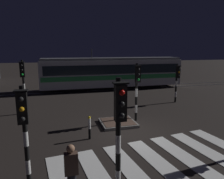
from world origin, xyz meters
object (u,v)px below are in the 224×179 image
at_px(traffic_light_corner_far_right, 177,78).
at_px(traffic_light_median_centre, 137,84).
at_px(traffic_light_corner_far_left, 23,79).
at_px(bollard_island_edge, 90,128).
at_px(tram, 113,72).
at_px(traffic_light_corner_near_left, 24,123).
at_px(traffic_light_kerb_mid_left, 119,125).
at_px(pedestrian_waiting_at_kerb, 72,174).

xyz_separation_m(traffic_light_corner_far_right, traffic_light_median_centre, (-4.60, -3.24, 0.23)).
bearing_deg(traffic_light_median_centre, traffic_light_corner_far_right, 35.15).
relative_size(traffic_light_corner_far_left, bollard_island_edge, 3.12).
height_order(traffic_light_corner_far_right, traffic_light_median_centre, traffic_light_median_centre).
relative_size(tram, bollard_island_edge, 13.30).
height_order(traffic_light_corner_far_right, tram, tram).
relative_size(traffic_light_corner_far_right, tram, 0.20).
bearing_deg(traffic_light_corner_near_left, traffic_light_median_centre, 42.30).
bearing_deg(bollard_island_edge, traffic_light_kerb_mid_left, -88.95).
bearing_deg(traffic_light_corner_far_right, traffic_light_kerb_mid_left, -128.61).
bearing_deg(pedestrian_waiting_at_kerb, traffic_light_median_centre, 54.51).
distance_m(traffic_light_kerb_mid_left, tram, 17.04).
xyz_separation_m(traffic_light_median_centre, tram, (1.34, 10.26, -0.47)).
xyz_separation_m(traffic_light_corner_near_left, traffic_light_kerb_mid_left, (2.41, -1.34, 0.21)).
xyz_separation_m(traffic_light_corner_near_left, pedestrian_waiting_at_kerb, (1.21, -0.94, -1.20)).
distance_m(traffic_light_corner_near_left, bollard_island_edge, 4.15).
distance_m(traffic_light_corner_far_right, traffic_light_median_centre, 5.63).
bearing_deg(pedestrian_waiting_at_kerb, tram, 71.13).
bearing_deg(traffic_light_corner_far_left, traffic_light_kerb_mid_left, -69.57).
bearing_deg(tram, pedestrian_waiting_at_kerb, -108.87).
bearing_deg(traffic_light_median_centre, tram, 82.53).
xyz_separation_m(traffic_light_corner_far_left, traffic_light_corner_far_right, (11.03, 0.12, -0.31)).
relative_size(tram, pedestrian_waiting_at_kerb, 8.63).
bearing_deg(pedestrian_waiting_at_kerb, traffic_light_kerb_mid_left, -18.45).
bearing_deg(traffic_light_corner_far_left, bollard_island_edge, -55.35).
relative_size(traffic_light_median_centre, pedestrian_waiting_at_kerb, 1.96).
bearing_deg(traffic_light_corner_near_left, pedestrian_waiting_at_kerb, -37.77).
relative_size(traffic_light_corner_far_right, traffic_light_kerb_mid_left, 0.87).
relative_size(traffic_light_corner_far_right, pedestrian_waiting_at_kerb, 1.76).
distance_m(tram, pedestrian_waiting_at_kerb, 17.01).
relative_size(traffic_light_corner_far_left, traffic_light_median_centre, 1.03).
bearing_deg(traffic_light_corner_far_right, traffic_light_corner_near_left, -140.82).
relative_size(traffic_light_kerb_mid_left, pedestrian_waiting_at_kerb, 2.03).
distance_m(traffic_light_corner_far_right, pedestrian_waiting_at_kerb, 12.64).
bearing_deg(traffic_light_corner_far_right, pedestrian_waiting_at_kerb, -134.01).
bearing_deg(bollard_island_edge, pedestrian_waiting_at_kerb, -105.51).
distance_m(traffic_light_corner_far_left, pedestrian_waiting_at_kerb, 9.33).
relative_size(traffic_light_corner_far_left, traffic_light_corner_far_right, 1.15).
xyz_separation_m(traffic_light_corner_near_left, traffic_light_median_centre, (5.36, 4.88, 0.14)).
xyz_separation_m(traffic_light_corner_near_left, traffic_light_corner_far_left, (-1.07, 8.00, 0.22)).
xyz_separation_m(traffic_light_kerb_mid_left, bollard_island_edge, (-0.08, 4.42, -1.73)).
distance_m(traffic_light_corner_near_left, pedestrian_waiting_at_kerb, 1.94).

